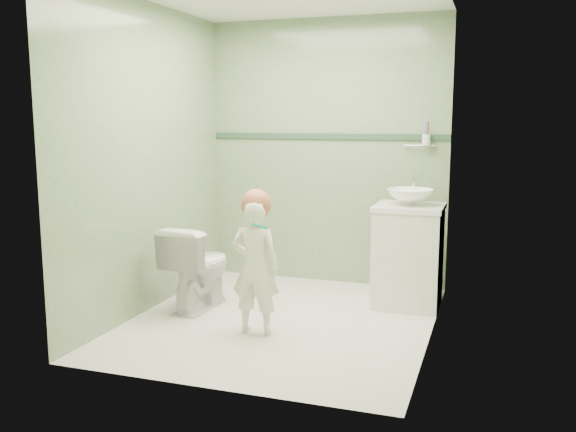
% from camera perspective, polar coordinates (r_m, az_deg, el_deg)
% --- Properties ---
extents(ground, '(2.50, 2.50, 0.00)m').
position_cam_1_polar(ground, '(4.76, -0.59, -9.60)').
color(ground, silver).
rests_on(ground, ground).
extents(room_shell, '(2.50, 2.54, 2.40)m').
position_cam_1_polar(room_shell, '(4.52, -0.61, 4.98)').
color(room_shell, gray).
rests_on(room_shell, ground).
extents(trim_stripe, '(2.20, 0.02, 0.05)m').
position_cam_1_polar(trim_stripe, '(5.69, 3.54, 7.32)').
color(trim_stripe, '#2C4C35').
rests_on(trim_stripe, room_shell).
extents(vanity, '(0.52, 0.50, 0.80)m').
position_cam_1_polar(vanity, '(5.12, 10.97, -3.76)').
color(vanity, beige).
rests_on(vanity, ground).
extents(counter, '(0.54, 0.52, 0.04)m').
position_cam_1_polar(counter, '(5.05, 11.11, 0.79)').
color(counter, white).
rests_on(counter, vanity).
extents(basin, '(0.37, 0.37, 0.13)m').
position_cam_1_polar(basin, '(5.03, 11.14, 1.73)').
color(basin, white).
rests_on(basin, counter).
extents(faucet, '(0.03, 0.13, 0.18)m').
position_cam_1_polar(faucet, '(5.21, 11.44, 2.85)').
color(faucet, silver).
rests_on(faucet, counter).
extents(cup_holder, '(0.26, 0.07, 0.21)m').
position_cam_1_polar(cup_holder, '(5.47, 12.51, 6.85)').
color(cup_holder, silver).
rests_on(cup_holder, room_shell).
extents(toilet, '(0.42, 0.69, 0.68)m').
position_cam_1_polar(toilet, '(5.03, -8.23, -4.61)').
color(toilet, white).
rests_on(toilet, ground).
extents(toddler, '(0.36, 0.25, 0.96)m').
position_cam_1_polar(toddler, '(4.37, -3.02, -4.74)').
color(toddler, white).
rests_on(toddler, ground).
extents(hair_cap, '(0.21, 0.21, 0.21)m').
position_cam_1_polar(hair_cap, '(4.31, -2.95, 1.09)').
color(hair_cap, '#B05D41').
rests_on(hair_cap, toddler).
extents(teal_toothbrush, '(0.11, 0.13, 0.08)m').
position_cam_1_polar(teal_toothbrush, '(4.16, -2.66, -0.87)').
color(teal_toothbrush, '#06907C').
rests_on(teal_toothbrush, toddler).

